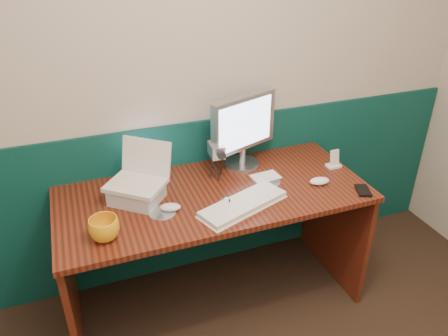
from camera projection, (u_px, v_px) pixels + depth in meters
name	position (u px, v px, depth m)	size (l,w,h in m)	color
back_wall	(189.00, 78.00, 2.32)	(3.50, 0.04, 2.50)	#BEB2A1
wainscot	(194.00, 198.00, 2.67)	(3.48, 0.02, 1.00)	#083630
desk	(215.00, 249.00, 2.44)	(1.60, 0.70, 0.75)	#361509
laptop_riser	(137.00, 194.00, 2.17)	(0.23, 0.20, 0.08)	silver
laptop	(134.00, 167.00, 2.10)	(0.27, 0.21, 0.22)	white
monitor	(243.00, 131.00, 2.41)	(0.43, 0.12, 0.43)	#B3B3B8
keyboard	(243.00, 205.00, 2.13)	(0.46, 0.15, 0.03)	white
mouse_right	(320.00, 181.00, 2.32)	(0.11, 0.06, 0.04)	white
mouse_left	(171.00, 207.00, 2.11)	(0.10, 0.06, 0.03)	silver
mug	(104.00, 229.00, 1.90)	(0.14, 0.14, 0.11)	orange
camcorder	(216.00, 160.00, 2.34)	(0.10, 0.14, 0.22)	silver
cd_spindle	(229.00, 206.00, 2.13)	(0.11, 0.11, 0.02)	silver
cd_loose_a	(162.00, 213.00, 2.10)	(0.13, 0.13, 0.00)	#ADB1BD
cd_loose_b	(270.00, 182.00, 2.35)	(0.11, 0.11, 0.00)	silver
pen	(265.00, 193.00, 2.24)	(0.01, 0.01, 0.14)	black
papers	(266.00, 177.00, 2.40)	(0.15, 0.10, 0.00)	silver
dock	(333.00, 166.00, 2.50)	(0.08, 0.06, 0.01)	white
music_player	(335.00, 158.00, 2.47)	(0.05, 0.01, 0.09)	silver
pda	(363.00, 190.00, 2.26)	(0.07, 0.11, 0.01)	black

